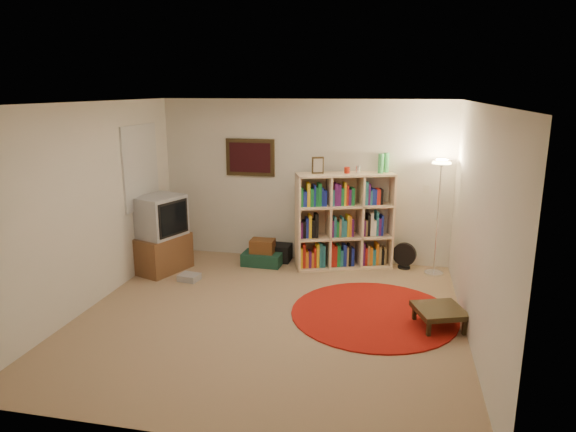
% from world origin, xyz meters
% --- Properties ---
extents(room, '(4.54, 4.54, 2.54)m').
position_xyz_m(room, '(-0.05, 0.05, 1.26)').
color(room, '#9E7E5C').
rests_on(room, ground).
extents(bookshelf, '(1.50, 0.86, 1.73)m').
position_xyz_m(bookshelf, '(0.65, 1.97, 0.70)').
color(bookshelf, '#FFD9AA').
rests_on(bookshelf, ground).
extents(floor_lamp, '(0.40, 0.40, 1.70)m').
position_xyz_m(floor_lamp, '(2.01, 1.91, 1.41)').
color(floor_lamp, white).
rests_on(floor_lamp, ground).
extents(floor_fan, '(0.36, 0.23, 0.40)m').
position_xyz_m(floor_fan, '(1.58, 2.06, 0.20)').
color(floor_fan, black).
rests_on(floor_fan, ground).
extents(tv_stand, '(0.78, 0.92, 1.14)m').
position_xyz_m(tv_stand, '(-1.95, 1.24, 0.55)').
color(tv_stand, brown).
rests_on(tv_stand, ground).
extents(dvd_box, '(0.31, 0.27, 0.09)m').
position_xyz_m(dvd_box, '(-1.40, 0.93, 0.05)').
color(dvd_box, '#A8A7AC').
rests_on(dvd_box, ground).
extents(suitcase, '(0.61, 0.41, 0.19)m').
position_xyz_m(suitcase, '(-0.55, 1.80, 0.10)').
color(suitcase, '#163D2D').
rests_on(suitcase, ground).
extents(wicker_basket, '(0.36, 0.26, 0.21)m').
position_xyz_m(wicker_basket, '(-0.56, 1.81, 0.30)').
color(wicker_basket, '#5D3317').
rests_on(wicker_basket, suitcase).
extents(duffel_bag, '(0.39, 0.33, 0.26)m').
position_xyz_m(duffel_bag, '(-0.35, 2.04, 0.13)').
color(duffel_bag, black).
rests_on(duffel_bag, ground).
extents(paper_towel, '(0.12, 0.12, 0.22)m').
position_xyz_m(paper_towel, '(0.29, 2.13, 0.11)').
color(paper_towel, silver).
rests_on(paper_towel, ground).
extents(red_rug, '(1.99, 1.99, 0.02)m').
position_xyz_m(red_rug, '(1.22, 0.33, 0.01)').
color(red_rug, '#97120B').
rests_on(red_rug, ground).
extents(side_table, '(0.67, 0.67, 0.24)m').
position_xyz_m(side_table, '(1.95, 0.12, 0.20)').
color(side_table, black).
rests_on(side_table, ground).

